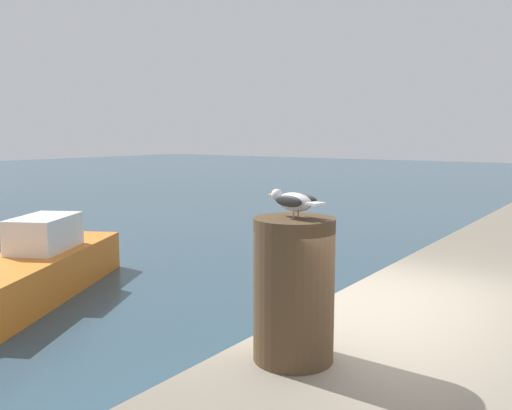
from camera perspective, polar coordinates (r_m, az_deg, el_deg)
mooring_post at (r=2.91m, az=4.06°, el=-8.99°), size 0.44×0.44×0.78m
seagull at (r=2.81m, az=4.05°, el=0.43°), size 0.18×0.39×0.14m
boat_orange at (r=10.37m, az=-24.12°, el=-7.24°), size 5.64×3.93×1.65m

